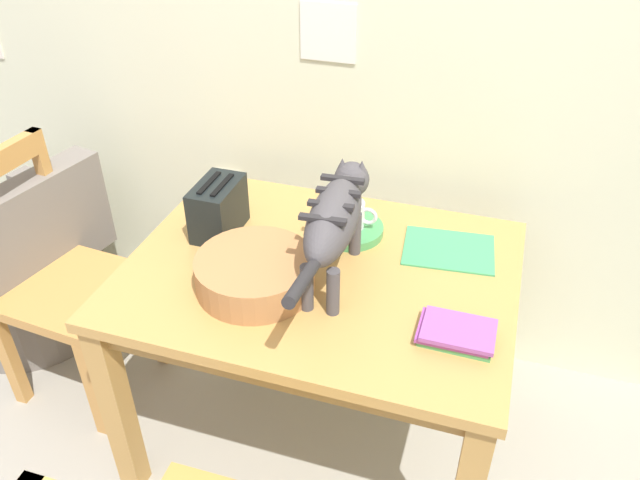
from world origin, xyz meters
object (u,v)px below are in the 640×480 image
Objects in this scene: wooden_chair_near at (62,283)px; coffee_mug at (351,214)px; wicker_basket at (255,272)px; saucer_bowl at (350,229)px; toaster at (218,208)px; wicker_armchair at (26,276)px; cat at (335,216)px; magazine at (449,250)px; book_stack at (457,333)px; dining_table at (320,292)px.

coffee_mug is at bearing 107.67° from wooden_chair_near.
coffee_mug reaches higher than wicker_basket.
wooden_chair_near reaches higher than wicker_basket.
toaster is (-0.40, -0.11, 0.07)m from saucer_bowl.
wooden_chair_near is 0.45m from wicker_armchair.
wooden_chair_near is (-1.00, -0.02, -0.46)m from cat.
toaster reaches higher than wicker_armchair.
cat is 5.43× the size of coffee_mug.
cat reaches higher than coffee_mug.
wooden_chair_near is (-0.99, -0.23, -0.34)m from coffee_mug.
coffee_mug is at bearing 0.00° from saucer_bowl.
coffee_mug is 0.17× the size of wicker_armchair.
toaster is at bearing -176.59° from magazine.
coffee_mug reaches higher than book_stack.
book_stack is at bearing -84.82° from magazine.
toaster is at bearing -164.20° from coffee_mug.
cat is 0.28m from saucer_bowl.
cat is 0.25m from coffee_mug.
wicker_armchair is (-1.73, 0.34, -0.48)m from book_stack.
wooden_chair_near reaches higher than toaster.
dining_table is at bearing -99.77° from saucer_bowl.
saucer_bowl is at bearing 80.23° from dining_table.
magazine is 0.60m from wicker_basket.
saucer_bowl is 0.22× the size of wooden_chair_near.
magazine is at bearing 100.81° from book_stack.
dining_table is 1.46× the size of wicker_armchair.
dining_table is at bearing 162.18° from cat.
coffee_mug is (-0.01, 0.22, -0.13)m from cat.
wicker_basket is (-0.50, -0.34, 0.05)m from magazine.
toaster is (-0.36, 0.09, 0.18)m from dining_table.
wicker_basket is at bearing -118.02° from saucer_bowl.
toaster is at bearing -83.06° from wicker_armchair.
toaster is (-0.22, 0.23, 0.04)m from wicker_basket.
saucer_bowl is (-0.01, 0.22, -0.18)m from cat.
wicker_armchair reaches higher than magazine.
toaster is 0.69m from wooden_chair_near.
wicker_armchair is at bearing 169.03° from book_stack.
wicker_armchair reaches higher than book_stack.
saucer_bowl is at bearing 90.00° from cat.
wicker_basket is at bearing -46.37° from toaster.
cat is at bearing 156.09° from book_stack.
saucer_bowl reaches higher than magazine.
magazine is 0.39m from book_stack.
coffee_mug is at bearing -77.02° from wicker_armchair.
cat is 1.10m from wooden_chair_near.
cat reaches higher than book_stack.
cat reaches higher than magazine.
saucer_bowl is at bearing 180.00° from coffee_mug.
wicker_armchair is at bearing 175.94° from magazine.
cat reaches higher than wooden_chair_near.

